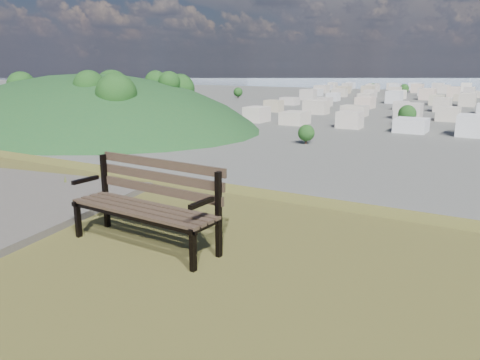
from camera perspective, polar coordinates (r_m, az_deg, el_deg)
The scene contains 3 objects.
park_bench at distance 4.99m, azimuth -11.05°, elevation -2.24°, with size 1.73×0.63×0.89m.
green_wooded_hill at distance 219.84m, azimuth -17.77°, elevation 6.18°, with size 181.80×145.44×90.90m.
city_trees at distance 322.74m, azimuth 25.53°, elevation 8.58°, with size 406.52×387.20×9.98m.
Camera 1 is at (2.04, -1.73, 26.86)m, focal length 35.00 mm.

